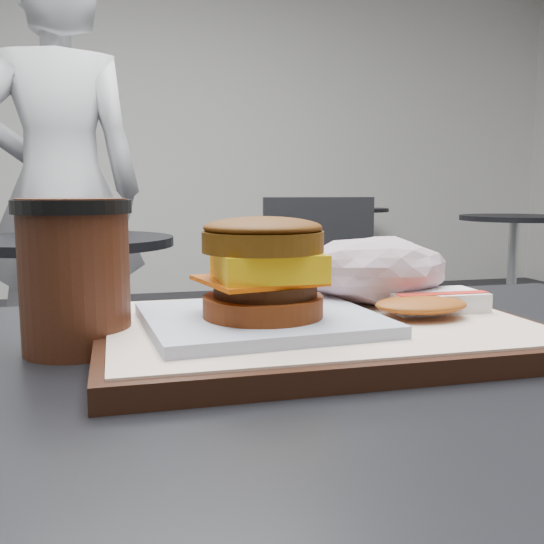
{
  "coord_description": "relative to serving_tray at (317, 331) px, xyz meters",
  "views": [
    {
      "loc": [
        -0.2,
        -0.44,
        0.9
      ],
      "look_at": [
        -0.07,
        0.05,
        0.83
      ],
      "focal_mm": 40.0,
      "sensor_mm": 36.0,
      "label": 1
    }
  ],
  "objects": [
    {
      "name": "serving_tray",
      "position": [
        0.0,
        0.0,
        0.0
      ],
      "size": [
        0.38,
        0.28,
        0.02
      ],
      "color": "black",
      "rests_on": "customer_table"
    },
    {
      "name": "breakfast_sandwich",
      "position": [
        -0.05,
        -0.02,
        0.05
      ],
      "size": [
        0.2,
        0.18,
        0.09
      ],
      "color": "silver",
      "rests_on": "serving_tray"
    },
    {
      "name": "hash_brown",
      "position": [
        0.11,
        -0.0,
        0.02
      ],
      "size": [
        0.12,
        0.09,
        0.02
      ],
      "color": "white",
      "rests_on": "serving_tray"
    },
    {
      "name": "crumpled_wrapper",
      "position": [
        0.08,
        0.07,
        0.04
      ],
      "size": [
        0.15,
        0.12,
        0.07
      ],
      "primitive_type": null,
      "color": "silver",
      "rests_on": "serving_tray"
    },
    {
      "name": "coffee_cup",
      "position": [
        -0.2,
        0.02,
        0.06
      ],
      "size": [
        0.1,
        0.1,
        0.13
      ],
      "color": "#3A190E",
      "rests_on": "customer_table"
    },
    {
      "name": "neighbor_table",
      "position": [
        -0.33,
        1.59,
        -0.23
      ],
      "size": [
        0.7,
        0.7,
        0.75
      ],
      "color": "black",
      "rests_on": "ground"
    },
    {
      "name": "napkin",
      "position": [
        -0.38,
        1.51,
        -0.03
      ],
      "size": [
        0.14,
        0.14,
        0.0
      ],
      "primitive_type": "cube",
      "rotation": [
        0.0,
        0.0,
        0.17
      ],
      "color": "white",
      "rests_on": "neighbor_table"
    },
    {
      "name": "neighbor_chair",
      "position": [
        0.41,
        1.54,
        -0.27
      ],
      "size": [
        0.62,
        0.45,
        0.88
      ],
      "color": "#ABABB0",
      "rests_on": "ground"
    },
    {
      "name": "patron",
      "position": [
        -0.38,
        2.12,
        0.13
      ],
      "size": [
        0.68,
        0.46,
        1.81
      ],
      "primitive_type": "imported",
      "rotation": [
        0.0,
        0.0,
        3.18
      ],
      "color": "#BABABF",
      "rests_on": "ground"
    },
    {
      "name": "bg_table_near",
      "position": [
        2.22,
        2.74,
        -0.22
      ],
      "size": [
        0.66,
        0.66,
        0.75
      ],
      "color": "black",
      "rests_on": "ground"
    },
    {
      "name": "bg_table_far",
      "position": [
        1.82,
        4.44,
        -0.22
      ],
      "size": [
        0.66,
        0.66,
        0.75
      ],
      "color": "black",
      "rests_on": "ground"
    }
  ]
}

